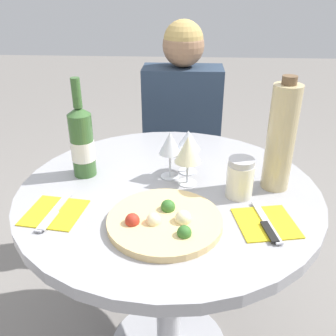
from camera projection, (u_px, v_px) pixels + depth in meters
name	position (u px, v px, depth m)	size (l,w,h in m)	color
dining_table	(169.00, 229.00, 1.23)	(0.93, 0.93, 0.76)	#B2B2B7
chair_behind_diner	(181.00, 168.00, 2.03)	(0.39, 0.39, 0.82)	#ADADB2
seated_diner	(181.00, 159.00, 1.86)	(0.37, 0.40, 1.17)	#28384C
pizza_large	(165.00, 221.00, 0.98)	(0.30, 0.30, 0.05)	#E5C17F
wine_bottle	(82.00, 142.00, 1.18)	(0.08, 0.08, 0.32)	#38602D
tall_carafe	(281.00, 138.00, 1.09)	(0.08, 0.08, 0.34)	tan
sugar_shaker	(240.00, 178.00, 1.09)	(0.08, 0.08, 0.12)	silver
wine_glass_front_right	(188.00, 150.00, 1.13)	(0.08, 0.08, 0.16)	silver
wine_glass_back_right	(188.00, 141.00, 1.20)	(0.08, 0.08, 0.15)	silver
wine_glass_center	(170.00, 144.00, 1.17)	(0.07, 0.07, 0.16)	silver
place_setting_left	(54.00, 213.00, 1.03)	(0.17, 0.19, 0.01)	yellow
place_setting_right	(266.00, 223.00, 0.99)	(0.17, 0.19, 0.01)	yellow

